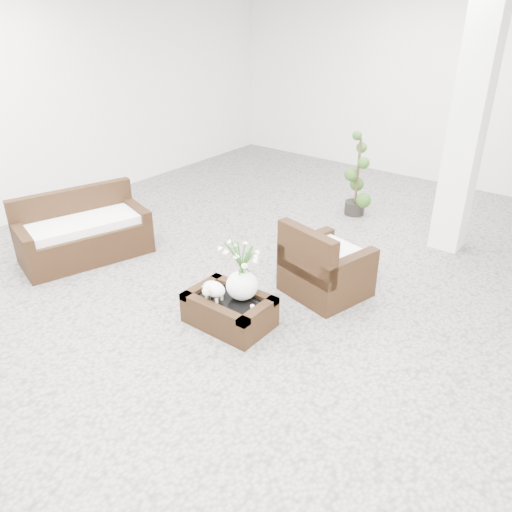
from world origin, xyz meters
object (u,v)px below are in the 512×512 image
Objects in this scene: coffee_table at (229,311)px; armchair at (327,259)px; topiary at (358,175)px; loveseat at (83,227)px.

coffee_table is 0.99× the size of armchair.
armchair is at bearing -69.58° from topiary.
armchair is at bearing -51.95° from loveseat.
topiary reaches higher than loveseat.
armchair is 0.55× the size of loveseat.
coffee_table is 2.59m from loveseat.
topiary reaches higher than coffee_table.
topiary is (-0.43, 3.65, 0.51)m from coffee_table.
loveseat is 4.22m from topiary.
topiary is at bearing 96.66° from coffee_table.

